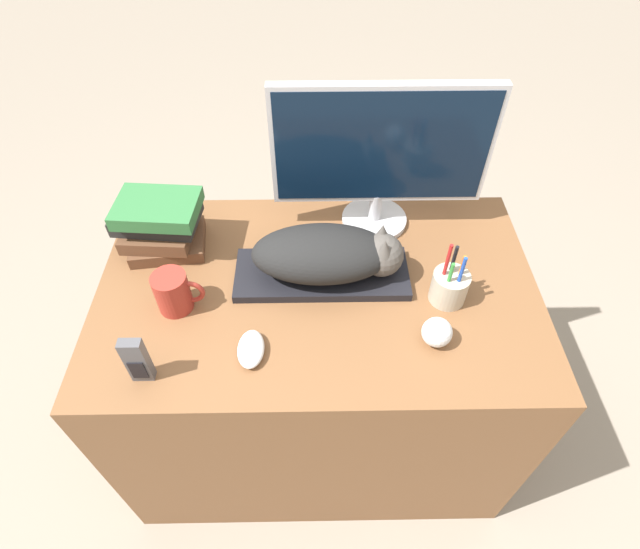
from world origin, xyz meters
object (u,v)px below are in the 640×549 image
(cat, at_px, (331,254))
(baseball, at_px, (437,332))
(pen_cup, at_px, (449,286))
(book_stack, at_px, (160,224))
(coffee_mug, at_px, (174,292))
(phone, at_px, (137,361))
(keyboard, at_px, (322,274))
(computer_mouse, at_px, (251,349))
(monitor, at_px, (381,152))

(cat, xyz_separation_m, baseball, (0.24, -0.21, -0.05))
(pen_cup, bearing_deg, cat, 165.35)
(pen_cup, height_order, book_stack, pen_cup)
(coffee_mug, distance_m, pen_cup, 0.68)
(cat, height_order, phone, cat)
(keyboard, distance_m, pen_cup, 0.33)
(cat, height_order, coffee_mug, cat)
(keyboard, bearing_deg, baseball, -38.24)
(keyboard, bearing_deg, computer_mouse, -125.62)
(keyboard, distance_m, phone, 0.50)
(computer_mouse, bearing_deg, pen_cup, 18.09)
(cat, height_order, monitor, monitor)
(pen_cup, relative_size, baseball, 2.56)
(baseball, bearing_deg, monitor, 104.08)
(cat, xyz_separation_m, phone, (-0.43, -0.30, -0.02))
(monitor, bearing_deg, cat, -121.65)
(monitor, distance_m, coffee_mug, 0.64)
(monitor, relative_size, book_stack, 2.37)
(phone, bearing_deg, pen_cup, 16.83)
(computer_mouse, relative_size, baseball, 1.47)
(monitor, distance_m, phone, 0.78)
(monitor, relative_size, phone, 4.30)
(monitor, xyz_separation_m, pen_cup, (0.16, -0.29, -0.19))
(cat, xyz_separation_m, pen_cup, (0.29, -0.08, -0.04))
(keyboard, xyz_separation_m, cat, (0.02, 0.00, 0.08))
(coffee_mug, relative_size, phone, 0.92)
(cat, distance_m, baseball, 0.32)
(computer_mouse, bearing_deg, cat, 50.71)
(keyboard, relative_size, computer_mouse, 4.29)
(phone, bearing_deg, coffee_mug, 78.84)
(coffee_mug, relative_size, baseball, 1.71)
(keyboard, relative_size, phone, 3.41)
(monitor, xyz_separation_m, phone, (-0.56, -0.51, -0.17))
(computer_mouse, bearing_deg, book_stack, 126.31)
(coffee_mug, height_order, pen_cup, pen_cup)
(coffee_mug, bearing_deg, phone, -101.16)
(coffee_mug, bearing_deg, pen_cup, 1.33)
(cat, bearing_deg, coffee_mug, -166.60)
(baseball, bearing_deg, pen_cup, 68.41)
(computer_mouse, height_order, baseball, baseball)
(keyboard, height_order, computer_mouse, computer_mouse)
(coffee_mug, distance_m, phone, 0.21)
(coffee_mug, bearing_deg, baseball, -10.47)
(cat, bearing_deg, computer_mouse, -129.29)
(computer_mouse, bearing_deg, keyboard, 54.38)
(computer_mouse, relative_size, coffee_mug, 0.86)
(pen_cup, distance_m, baseball, 0.14)
(monitor, xyz_separation_m, baseball, (0.11, -0.43, -0.20))
(pen_cup, bearing_deg, phone, -163.17)
(keyboard, xyz_separation_m, coffee_mug, (-0.36, -0.09, 0.04))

